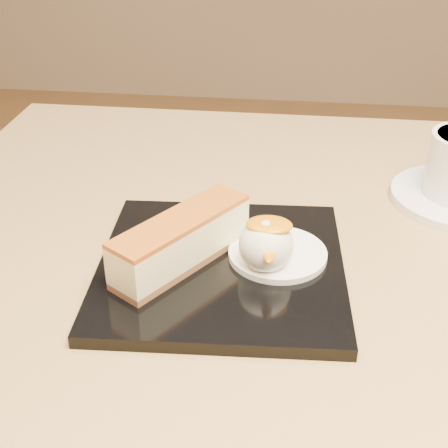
# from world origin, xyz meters

# --- Properties ---
(table) EXTENTS (0.80, 0.80, 0.72)m
(table) POSITION_xyz_m (0.00, 0.00, 0.56)
(table) COLOR black
(table) RESTS_ON ground
(dessert_plate) EXTENTS (0.23, 0.23, 0.01)m
(dessert_plate) POSITION_xyz_m (-0.05, -0.01, 0.73)
(dessert_plate) COLOR black
(dessert_plate) RESTS_ON table
(cheesecake) EXTENTS (0.11, 0.14, 0.05)m
(cheesecake) POSITION_xyz_m (-0.09, -0.02, 0.76)
(cheesecake) COLOR brown
(cheesecake) RESTS_ON dessert_plate
(cream_smear) EXTENTS (0.09, 0.09, 0.01)m
(cream_smear) POSITION_xyz_m (-0.00, 0.00, 0.73)
(cream_smear) COLOR white
(cream_smear) RESTS_ON dessert_plate
(ice_cream_scoop) EXTENTS (0.05, 0.05, 0.05)m
(ice_cream_scoop) POSITION_xyz_m (-0.01, -0.02, 0.76)
(ice_cream_scoop) COLOR white
(ice_cream_scoop) RESTS_ON cream_smear
(mango_sauce) EXTENTS (0.04, 0.03, 0.01)m
(mango_sauce) POSITION_xyz_m (-0.01, -0.01, 0.78)
(mango_sauce) COLOR orange
(mango_sauce) RESTS_ON ice_cream_scoop
(mint_sprig) EXTENTS (0.04, 0.03, 0.00)m
(mint_sprig) POSITION_xyz_m (-0.03, 0.03, 0.74)
(mint_sprig) COLOR green
(mint_sprig) RESTS_ON cream_smear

